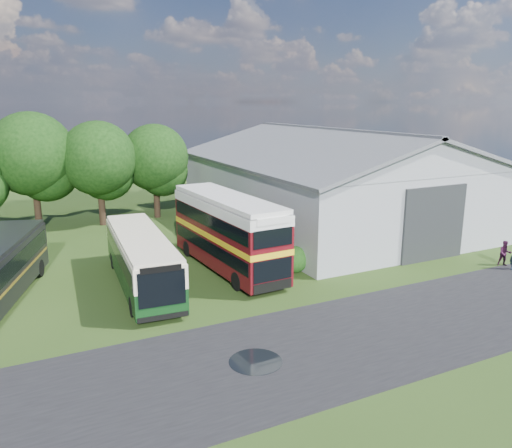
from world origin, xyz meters
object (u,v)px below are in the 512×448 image
bus_green_single (141,259)px  bus_maroon_double (228,233)px  storage_shed (330,175)px  visitor_b (505,254)px

bus_green_single → bus_maroon_double: 5.74m
storage_shed → bus_maroon_double: size_ratio=2.24×
visitor_b → storage_shed: bearing=134.8°
storage_shed → bus_maroon_double: bearing=-149.3°
storage_shed → bus_green_single: storage_shed is taller
bus_green_single → storage_shed: bearing=28.5°
bus_maroon_double → visitor_b: bearing=-27.8°
bus_green_single → visitor_b: 22.81m
storage_shed → visitor_b: storage_shed is taller
storage_shed → visitor_b: bearing=-77.7°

